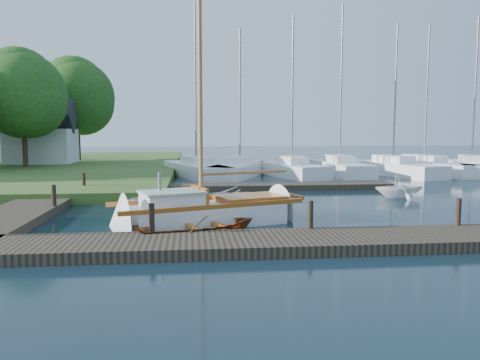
{
  "coord_description": "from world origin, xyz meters",
  "views": [
    {
      "loc": [
        -1.93,
        -17.95,
        3.07
      ],
      "look_at": [
        0.0,
        0.0,
        1.2
      ],
      "focal_mm": 35.0,
      "sensor_mm": 36.0,
      "label": 1
    }
  ],
  "objects": [
    {
      "name": "marina_boat_0",
      "position": [
        -1.5,
        13.82,
        0.57
      ],
      "size": [
        4.77,
        8.78,
        11.53
      ],
      "rotation": [
        0.0,
        0.0,
        1.89
      ],
      "color": "white",
      "rests_on": "ground"
    },
    {
      "name": "tender_a",
      "position": [
        -2.73,
        0.5,
        0.38
      ],
      "size": [
        4.29,
        3.65,
        0.75
      ],
      "primitive_type": "imported",
      "rotation": [
        0.0,
        0.0,
        1.23
      ],
      "color": "white",
      "rests_on": "ground"
    },
    {
      "name": "mooring_post_5",
      "position": [
        -7.0,
        5.0,
        0.7
      ],
      "size": [
        0.16,
        0.16,
        0.8
      ],
      "primitive_type": "cylinder",
      "color": "black",
      "rests_on": "left_dock"
    },
    {
      "name": "ground",
      "position": [
        0.0,
        0.0,
        0.0
      ],
      "size": [
        160.0,
        160.0,
        0.0
      ],
      "primitive_type": "plane",
      "color": "black",
      "rests_on": "ground"
    },
    {
      "name": "marina_boat_1",
      "position": [
        1.5,
        14.0,
        0.56
      ],
      "size": [
        5.22,
        8.57,
        9.97
      ],
      "rotation": [
        0.0,
        0.0,
        1.18
      ],
      "color": "white",
      "rests_on": "ground"
    },
    {
      "name": "mooring_post_4",
      "position": [
        -7.0,
        0.0,
        0.7
      ],
      "size": [
        0.16,
        0.16,
        0.8
      ],
      "primitive_type": "cylinder",
      "color": "black",
      "rests_on": "left_dock"
    },
    {
      "name": "marina_boat_6",
      "position": [
        18.12,
        13.44,
        0.57
      ],
      "size": [
        4.99,
        7.84,
        11.08
      ],
      "rotation": [
        0.0,
        0.0,
        1.17
      ],
      "color": "white",
      "rests_on": "ground"
    },
    {
      "name": "tree_3",
      "position": [
        -14.0,
        18.05,
        5.81
      ],
      "size": [
        6.41,
        6.38,
        8.74
      ],
      "color": "#332114",
      "rests_on": "shore"
    },
    {
      "name": "sailboat",
      "position": [
        -1.23,
        -2.58,
        0.34
      ],
      "size": [
        7.39,
        4.23,
        9.83
      ],
      "rotation": [
        0.0,
        0.0,
        0.34
      ],
      "color": "white",
      "rests_on": "ground"
    },
    {
      "name": "mooring_post_2",
      "position": [
        1.5,
        -5.0,
        0.7
      ],
      "size": [
        0.16,
        0.16,
        0.8
      ],
      "primitive_type": "cylinder",
      "color": "black",
      "rests_on": "near_dock"
    },
    {
      "name": "dinghy",
      "position": [
        -1.68,
        -4.17,
        0.38
      ],
      "size": [
        4.43,
        3.82,
        0.77
      ],
      "primitive_type": "imported",
      "rotation": [
        0.0,
        0.0,
        1.94
      ],
      "color": "maroon",
      "rests_on": "ground"
    },
    {
      "name": "mooring_post_3",
      "position": [
        6.0,
        -5.0,
        0.7
      ],
      "size": [
        0.16,
        0.16,
        0.8
      ],
      "primitive_type": "cylinder",
      "color": "black",
      "rests_on": "near_dock"
    },
    {
      "name": "marina_boat_2",
      "position": [
        4.99,
        13.33,
        0.58
      ],
      "size": [
        3.96,
        7.23,
        10.9
      ],
      "rotation": [
        0.0,
        0.0,
        1.84
      ],
      "color": "white",
      "rests_on": "ground"
    },
    {
      "name": "marina_boat_4",
      "position": [
        12.42,
        13.8,
        0.56
      ],
      "size": [
        4.31,
        8.95,
        10.54
      ],
      "rotation": [
        0.0,
        0.0,
        1.82
      ],
      "color": "white",
      "rests_on": "ground"
    },
    {
      "name": "marina_boat_5",
      "position": [
        14.96,
        14.21,
        0.57
      ],
      "size": [
        4.81,
        8.76,
        10.6
      ],
      "rotation": [
        0.0,
        0.0,
        1.9
      ],
      "color": "white",
      "rests_on": "ground"
    },
    {
      "name": "tender_d",
      "position": [
        7.76,
        2.73,
        0.6
      ],
      "size": [
        2.28,
        1.97,
        1.2
      ],
      "primitive_type": "imported",
      "rotation": [
        0.0,
        0.0,
        1.57
      ],
      "color": "white",
      "rests_on": "ground"
    },
    {
      "name": "pontoon",
      "position": [
        10.0,
        16.0,
        0.15
      ],
      "size": [
        30.0,
        1.6,
        0.3
      ],
      "primitive_type": "cube",
      "color": "black",
      "rests_on": "ground"
    },
    {
      "name": "far_dock",
      "position": [
        2.0,
        6.5,
        0.15
      ],
      "size": [
        14.0,
        1.6,
        0.3
      ],
      "primitive_type": "cube",
      "color": "black",
      "rests_on": "ground"
    },
    {
      "name": "marina_boat_3",
      "position": [
        8.73,
        14.47,
        0.58
      ],
      "size": [
        2.56,
        8.1,
        11.89
      ],
      "rotation": [
        0.0,
        0.0,
        1.62
      ],
      "color": "white",
      "rests_on": "ground"
    },
    {
      "name": "house_c",
      "position": [
        -14.0,
        22.0,
        2.58
      ],
      "size": [
        5.25,
        4.0,
        5.28
      ],
      "color": "beige",
      "rests_on": "shore"
    },
    {
      "name": "tree_7",
      "position": [
        -12.0,
        26.05,
        6.2
      ],
      "size": [
        6.83,
        6.83,
        9.38
      ],
      "color": "#332114",
      "rests_on": "shore"
    },
    {
      "name": "left_dock",
      "position": [
        -8.0,
        2.0,
        0.15
      ],
      "size": [
        2.2,
        18.0,
        0.3
      ],
      "primitive_type": "cube",
      "color": "black",
      "rests_on": "ground"
    },
    {
      "name": "tender_c",
      "position": [
        0.07,
        1.68,
        0.4
      ],
      "size": [
        4.01,
        2.95,
        0.81
      ],
      "primitive_type": "imported",
      "rotation": [
        0.0,
        0.0,
        1.61
      ],
      "color": "white",
      "rests_on": "ground"
    },
    {
      "name": "mooring_post_1",
      "position": [
        -3.0,
        -5.0,
        0.7
      ],
      "size": [
        0.16,
        0.16,
        0.8
      ],
      "primitive_type": "cylinder",
      "color": "black",
      "rests_on": "near_dock"
    },
    {
      "name": "near_dock",
      "position": [
        0.0,
        -6.0,
        0.15
      ],
      "size": [
        18.0,
        2.2,
        0.3
      ],
      "primitive_type": "cube",
      "color": "black",
      "rests_on": "ground"
    }
  ]
}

